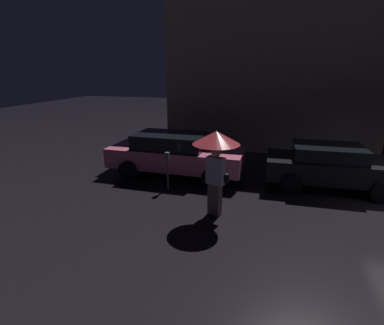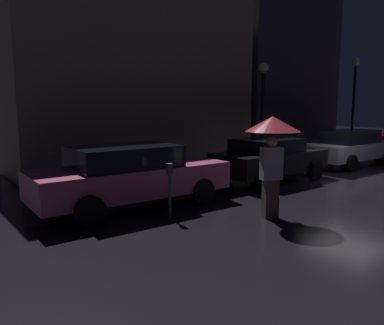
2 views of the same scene
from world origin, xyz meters
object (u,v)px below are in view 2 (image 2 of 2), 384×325
at_px(parking_meter, 170,184).
at_px(street_lamp_far, 354,92).
at_px(parked_car_silver, 349,147).
at_px(pedestrian_with_umbrella, 272,137).
at_px(parked_car_black, 269,158).
at_px(parked_car_pink, 130,175).
at_px(street_lamp_near, 263,96).

xyz_separation_m(parking_meter, street_lamp_far, (14.56, 4.03, 2.39)).
distance_m(parked_car_silver, pedestrian_with_umbrella, 8.77).
bearing_deg(parked_car_black, parking_meter, -164.28).
bearing_deg(street_lamp_far, parked_car_black, -164.88).
height_order(parked_car_pink, parked_car_black, parked_car_pink).
height_order(parked_car_silver, pedestrian_with_umbrella, pedestrian_with_umbrella).
bearing_deg(street_lamp_near, parked_car_pink, -162.20).
bearing_deg(street_lamp_near, street_lamp_far, 2.56).
bearing_deg(parking_meter, pedestrian_with_umbrella, -37.29).
bearing_deg(street_lamp_near, pedestrian_with_umbrella, -136.83).
bearing_deg(parked_car_pink, parked_car_black, 2.40).
relative_size(parked_car_pink, street_lamp_far, 0.98).
height_order(parked_car_pink, pedestrian_with_umbrella, pedestrian_with_umbrella).
height_order(parked_car_black, pedestrian_with_umbrella, pedestrian_with_umbrella).
distance_m(parking_meter, street_lamp_near, 8.22).
bearing_deg(street_lamp_near, parked_car_black, -133.88).
bearing_deg(parking_meter, street_lamp_near, 27.63).
relative_size(parked_car_pink, parked_car_silver, 1.03).
height_order(pedestrian_with_umbrella, street_lamp_near, street_lamp_near).
xyz_separation_m(parked_car_pink, street_lamp_far, (14.75, 2.66, 2.36)).
distance_m(street_lamp_near, street_lamp_far, 7.51).
xyz_separation_m(parked_car_pink, parking_meter, (0.20, -1.37, -0.03)).
xyz_separation_m(parked_car_black, parked_car_silver, (5.09, 0.14, 0.02)).
relative_size(pedestrian_with_umbrella, street_lamp_far, 0.45).
xyz_separation_m(parked_car_silver, street_lamp_near, (-2.90, 2.15, 2.02)).
bearing_deg(parked_car_silver, parked_car_black, -178.04).
bearing_deg(street_lamp_far, parked_car_pink, -169.76).
relative_size(parked_car_pink, pedestrian_with_umbrella, 2.16).
bearing_deg(parked_car_pink, street_lamp_far, 12.12).
distance_m(parked_car_black, parked_car_silver, 5.10).
xyz_separation_m(parked_car_pink, street_lamp_near, (7.26, 2.33, 2.00)).
height_order(parking_meter, street_lamp_far, street_lamp_far).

